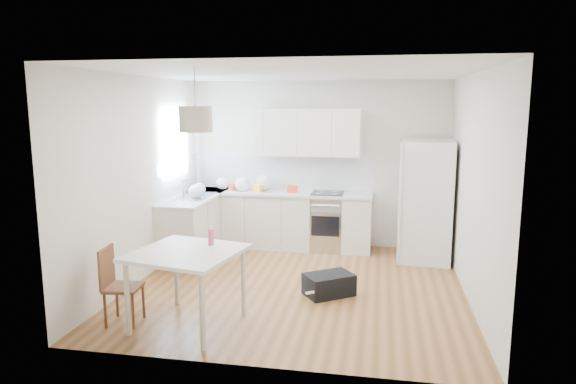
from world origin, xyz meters
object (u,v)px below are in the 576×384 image
(refrigerator, at_px, (428,200))
(dining_table, at_px, (187,260))
(dining_chair, at_px, (124,286))
(gym_bag, at_px, (329,284))

(refrigerator, height_order, dining_table, refrigerator)
(refrigerator, bearing_deg, dining_table, -126.73)
(refrigerator, height_order, dining_chair, refrigerator)
(dining_table, height_order, dining_chair, dining_chair)
(dining_chair, bearing_deg, dining_table, 0.11)
(dining_chair, relative_size, gym_bag, 1.45)
(refrigerator, height_order, gym_bag, refrigerator)
(dining_chair, distance_m, gym_bag, 2.42)
(dining_table, distance_m, gym_bag, 1.89)
(dining_table, height_order, gym_bag, dining_table)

